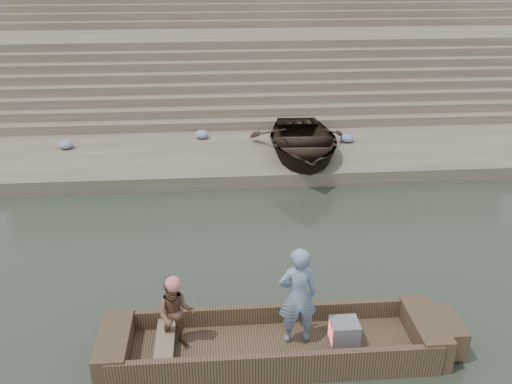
{
  "coord_description": "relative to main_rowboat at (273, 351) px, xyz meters",
  "views": [
    {
      "loc": [
        -2.98,
        -7.89,
        6.28
      ],
      "look_at": [
        -2.13,
        2.76,
        1.4
      ],
      "focal_mm": 38.67,
      "sensor_mm": 36.0,
      "label": 1
    }
  ],
  "objects": [
    {
      "name": "ground",
      "position": [
        2.13,
        0.74,
        -0.11
      ],
      "size": [
        120.0,
        120.0,
        0.0
      ],
      "primitive_type": "plane",
      "color": "#2A3528",
      "rests_on": "ground"
    },
    {
      "name": "lower_landing",
      "position": [
        2.13,
        8.74,
        0.09
      ],
      "size": [
        32.0,
        4.0,
        0.4
      ],
      "primitive_type": "cube",
      "color": "gray",
      "rests_on": "ground"
    },
    {
      "name": "mid_landing",
      "position": [
        2.13,
        16.24,
        1.29
      ],
      "size": [
        32.0,
        3.0,
        2.8
      ],
      "primitive_type": "cube",
      "color": "gray",
      "rests_on": "ground"
    },
    {
      "name": "upper_landing",
      "position": [
        2.13,
        23.24,
        2.49
      ],
      "size": [
        32.0,
        3.0,
        5.2
      ],
      "primitive_type": "cube",
      "color": "gray",
      "rests_on": "ground"
    },
    {
      "name": "ghat_steps",
      "position": [
        2.13,
        17.94,
        1.69
      ],
      "size": [
        32.0,
        11.0,
        5.2
      ],
      "color": "gray",
      "rests_on": "ground"
    },
    {
      "name": "main_rowboat",
      "position": [
        0.0,
        0.0,
        0.0
      ],
      "size": [
        5.0,
        1.3,
        0.22
      ],
      "primitive_type": "cube",
      "color": "brown",
      "rests_on": "ground"
    },
    {
      "name": "rowboat_trim",
      "position": [
        0.21,
        -0.01,
        0.2
      ],
      "size": [
        6.04,
        2.63,
        1.92
      ],
      "color": "brown",
      "rests_on": "ground"
    },
    {
      "name": "standing_man",
      "position": [
        0.4,
        0.11,
        0.99
      ],
      "size": [
        0.67,
        0.47,
        1.75
      ],
      "primitive_type": "imported",
      "rotation": [
        0.0,
        0.0,
        3.23
      ],
      "color": "navy",
      "rests_on": "main_rowboat"
    },
    {
      "name": "rowing_man",
      "position": [
        -1.56,
        0.13,
        0.74
      ],
      "size": [
        0.62,
        0.48,
        1.25
      ],
      "primitive_type": "imported",
      "rotation": [
        0.0,
        0.0,
        -0.02
      ],
      "color": "#20623B",
      "rests_on": "main_rowboat"
    },
    {
      "name": "television",
      "position": [
        1.17,
        -0.0,
        0.31
      ],
      "size": [
        0.46,
        0.42,
        0.4
      ],
      "color": "slate",
      "rests_on": "main_rowboat"
    },
    {
      "name": "beached_rowboat",
      "position": [
        1.75,
        8.18,
        0.73
      ],
      "size": [
        3.24,
        4.41,
        0.89
      ],
      "primitive_type": "imported",
      "rotation": [
        0.0,
        0.0,
        -0.04
      ],
      "color": "#2D2116",
      "rests_on": "lower_landing"
    },
    {
      "name": "cloth_bundles",
      "position": [
        -1.11,
        9.58,
        0.42
      ],
      "size": [
        9.27,
        1.17,
        0.26
      ],
      "color": "#3F5999",
      "rests_on": "lower_landing"
    }
  ]
}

